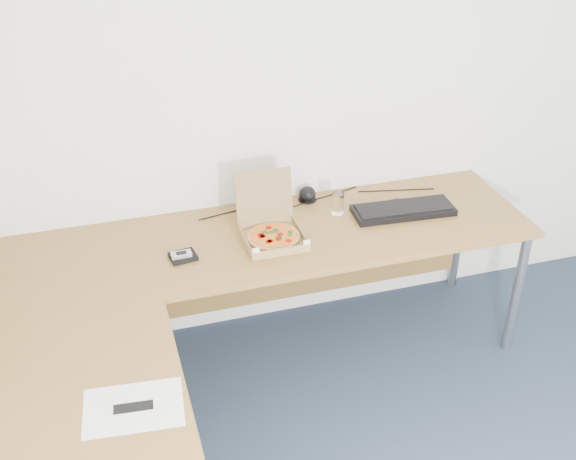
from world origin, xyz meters
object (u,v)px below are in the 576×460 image
object	(u,v)px
keyboard	(403,210)
wallet	(183,257)
pizza_box	(272,233)
desk	(222,305)
drinking_glass	(338,203)

from	to	relation	value
keyboard	wallet	size ratio (longest dim) A/B	4.37
pizza_box	wallet	size ratio (longest dim) A/B	2.78
wallet	keyboard	bearing A→B (deg)	-4.02
desk	drinking_glass	size ratio (longest dim) A/B	22.71
drinking_glass	keyboard	xyz separation A→B (m)	(0.31, -0.09, -0.04)
desk	pizza_box	size ratio (longest dim) A/B	7.84
drinking_glass	keyboard	bearing A→B (deg)	-16.85
desk	pizza_box	distance (m)	0.51
desk	drinking_glass	distance (m)	0.88
drinking_glass	wallet	xyz separation A→B (m)	(-0.80, -0.19, -0.05)
desk	wallet	world-z (taller)	wallet
pizza_box	drinking_glass	size ratio (longest dim) A/B	2.90
pizza_box	drinking_glass	xyz separation A→B (m)	(0.37, 0.14, 0.02)
desk	wallet	distance (m)	0.37
wallet	desk	bearing A→B (deg)	-82.66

